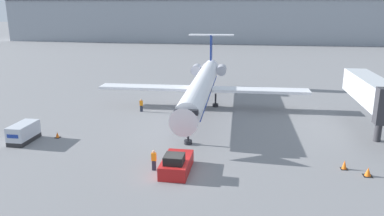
# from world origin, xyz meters

# --- Properties ---
(ground_plane) EXTENTS (600.00, 600.00, 0.00)m
(ground_plane) POSITION_xyz_m (0.00, 0.00, 0.00)
(ground_plane) COLOR slate
(terminal_building) EXTENTS (180.00, 16.80, 16.88)m
(terminal_building) POSITION_xyz_m (0.00, 120.00, 8.47)
(terminal_building) COLOR #8C939E
(terminal_building) RESTS_ON ground
(airplane_main) EXTENTS (28.20, 33.11, 8.80)m
(airplane_main) POSITION_xyz_m (-0.44, 20.99, 3.18)
(airplane_main) COLOR white
(airplane_main) RESTS_ON ground
(pushback_tug) EXTENTS (2.22, 4.42, 1.83)m
(pushback_tug) POSITION_xyz_m (0.01, 0.64, 0.68)
(pushback_tug) COLOR #B21919
(pushback_tug) RESTS_ON ground
(luggage_cart) EXTENTS (1.67, 3.61, 1.89)m
(luggage_cart) POSITION_xyz_m (-16.65, 5.32, 0.94)
(luggage_cart) COLOR #232326
(luggage_cart) RESTS_ON ground
(worker_near_tug) EXTENTS (0.40, 0.25, 1.80)m
(worker_near_tug) POSITION_xyz_m (-1.89, 0.60, 0.95)
(worker_near_tug) COLOR #232838
(worker_near_tug) RESTS_ON ground
(worker_by_wing) EXTENTS (0.40, 0.24, 1.71)m
(worker_by_wing) POSITION_xyz_m (-8.06, 18.06, 0.89)
(worker_by_wing) COLOR #232838
(worker_by_wing) RESTS_ON ground
(traffic_cone_left) EXTENTS (0.53, 0.53, 0.61)m
(traffic_cone_left) POSITION_xyz_m (-13.91, 6.92, 0.29)
(traffic_cone_left) COLOR black
(traffic_cone_left) RESTS_ON ground
(traffic_cone_right) EXTENTS (0.57, 0.57, 0.81)m
(traffic_cone_right) POSITION_xyz_m (13.91, 3.23, 0.39)
(traffic_cone_right) COLOR black
(traffic_cone_right) RESTS_ON ground
(traffic_cone_mid) EXTENTS (0.70, 0.70, 0.75)m
(traffic_cone_mid) POSITION_xyz_m (15.48, 2.10, 0.36)
(traffic_cone_mid) COLOR black
(traffic_cone_mid) RESTS_ON ground
(jet_bridge) EXTENTS (3.20, 14.53, 6.19)m
(jet_bridge) POSITION_xyz_m (18.82, 13.93, 4.46)
(jet_bridge) COLOR #2D2D33
(jet_bridge) RESTS_ON ground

